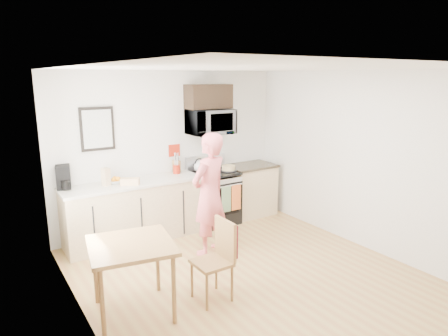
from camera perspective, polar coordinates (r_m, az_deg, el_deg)
floor at (r=5.27m, az=4.18°, el=-15.49°), size 4.60×4.60×0.00m
back_wall at (r=6.72m, az=-7.56°, el=2.49°), size 4.00×0.04×2.60m
front_wall at (r=3.37m, az=29.28°, el=-9.82°), size 4.00×0.04×2.60m
left_wall at (r=3.95m, az=-19.39°, el=-5.61°), size 0.04×4.60×2.60m
right_wall at (r=6.19m, az=19.33°, el=0.96°), size 0.04×4.60×2.60m
ceiling at (r=4.64m, az=4.72°, el=14.05°), size 4.00×4.60×0.04m
window at (r=4.66m, az=-21.58°, el=0.15°), size 0.06×1.40×1.50m
cabinet_left at (r=6.37m, az=-12.69°, el=-6.23°), size 2.10×0.60×0.90m
countertop_left at (r=6.23m, az=-12.90°, el=-2.14°), size 2.14×0.64×0.04m
cabinet_right at (r=7.39m, az=3.73°, el=-3.24°), size 0.84×0.60×0.90m
countertop_right at (r=7.27m, az=3.78°, el=0.32°), size 0.88×0.64×0.04m
range at (r=6.94m, az=-1.47°, el=-4.41°), size 0.76×0.70×1.16m
microwave at (r=6.75m, az=-2.01°, el=6.60°), size 0.76×0.51×0.42m
upper_cabinet at (r=6.76m, az=-2.24°, el=10.17°), size 0.76×0.35×0.40m
wall_art at (r=6.21m, az=-17.65°, el=5.35°), size 0.50×0.04×0.65m
wall_trivet at (r=6.73m, az=-7.12°, el=2.52°), size 0.20×0.02×0.20m
person at (r=5.65m, az=-2.11°, el=-3.79°), size 0.75×0.62×1.76m
dining_table at (r=4.39m, az=-13.11°, el=-11.56°), size 0.87×0.87×0.80m
chair at (r=4.64m, az=-0.38°, el=-11.36°), size 0.44×0.40×0.93m
knife_block at (r=6.72m, az=-6.80°, el=0.26°), size 0.10×0.14×0.20m
utensil_crock at (r=6.61m, az=-6.82°, el=0.39°), size 0.12×0.12×0.35m
fruit_bowl at (r=6.21m, az=-15.33°, el=-1.77°), size 0.24×0.24×0.10m
milk_carton at (r=6.09m, az=-16.51°, el=-1.23°), size 0.13×0.13×0.26m
coffee_maker at (r=6.12m, az=-21.94°, el=-1.31°), size 0.24×0.30×0.34m
bread_bag at (r=6.07m, az=-13.29°, el=-1.89°), size 0.30×0.25×0.10m
cake at (r=6.84m, az=0.65°, el=-0.04°), size 0.28×0.28×0.09m
kettle at (r=6.78m, az=-3.57°, el=0.30°), size 0.18×0.18×0.23m
pot at (r=6.49m, az=-2.66°, el=-0.69°), size 0.21×0.36×0.11m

